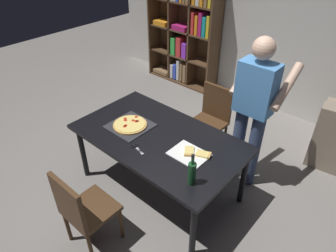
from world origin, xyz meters
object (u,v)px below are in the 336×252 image
bookshelf (186,30)px  kitchen_scissors (136,147)px  dining_table (159,141)px  person_serving_pizza (254,107)px  wine_bottle (192,173)px  pepperoni_pizza_on_tray (130,125)px  chair_near_camera (82,209)px  chair_far_side (212,116)px

bookshelf → kitchen_scissors: bookshelf is taller
dining_table → person_serving_pizza: person_serving_pizza is taller
dining_table → wine_bottle: (0.67, -0.31, 0.18)m
bookshelf → wine_bottle: size_ratio=6.17×
kitchen_scissors → wine_bottle: bearing=-1.5°
person_serving_pizza → pepperoni_pizza_on_tray: person_serving_pizza is taller
person_serving_pizza → kitchen_scissors: bearing=-121.8°
chair_near_camera → chair_far_side: size_ratio=1.00×
bookshelf → pepperoni_pizza_on_tray: (1.19, -2.45, -0.22)m
kitchen_scissors → person_serving_pizza: bearing=58.2°
dining_table → kitchen_scissors: kitchen_scissors is taller
bookshelf → person_serving_pizza: size_ratio=1.11×
person_serving_pizza → wine_bottle: person_serving_pizza is taller
dining_table → kitchen_scissors: bearing=-96.7°
chair_far_side → bookshelf: (-1.55, 1.38, 0.47)m
chair_near_camera → wine_bottle: (0.67, 0.70, 0.36)m
pepperoni_pizza_on_tray → kitchen_scissors: (0.32, -0.22, -0.01)m
dining_table → person_serving_pizza: (0.63, 0.78, 0.31)m
chair_near_camera → wine_bottle: bearing=46.2°
chair_far_side → wine_bottle: wine_bottle is taller
chair_near_camera → chair_far_side: same height
wine_bottle → kitchen_scissors: wine_bottle is taller
person_serving_pizza → bookshelf: bearing=143.8°
wine_bottle → kitchen_scissors: (-0.70, 0.02, -0.11)m
chair_far_side → chair_near_camera: bearing=-90.0°
chair_far_side → kitchen_scissors: bearing=-91.5°
person_serving_pizza → dining_table: bearing=-128.8°
dining_table → kitchen_scissors: size_ratio=9.02×
dining_table → person_serving_pizza: 1.05m
chair_far_side → wine_bottle: 1.51m
chair_far_side → person_serving_pizza: 0.83m
dining_table → chair_near_camera: (-0.00, -1.00, -0.17)m
pepperoni_pizza_on_tray → chair_near_camera: bearing=-69.1°
chair_far_side → wine_bottle: size_ratio=2.85×
bookshelf → wine_bottle: bearing=-50.5°
kitchen_scissors → chair_far_side: bearing=88.5°
bookshelf → person_serving_pizza: bearing=-36.2°
bookshelf → wine_bottle: bookshelf is taller
kitchen_scissors → chair_near_camera: bearing=-87.3°
dining_table → chair_far_side: chair_far_side is taller
chair_near_camera → bookshelf: bookshelf is taller
chair_far_side → dining_table: bearing=-90.0°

